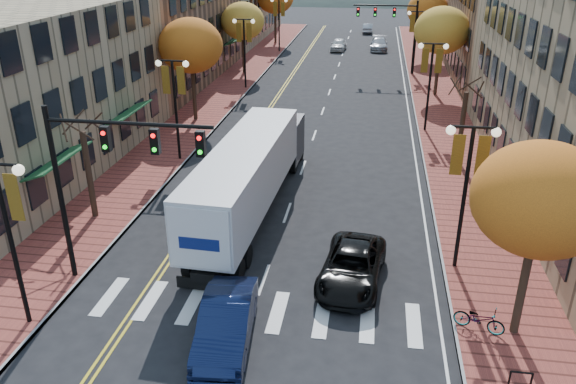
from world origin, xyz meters
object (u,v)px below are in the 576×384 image
at_px(black_suv, 352,267).
at_px(bicycle, 479,319).
at_px(semi_truck, 252,169).
at_px(navy_sedan, 226,322).

relative_size(black_suv, bicycle, 2.90).
height_order(semi_truck, black_suv, semi_truck).
bearing_deg(black_suv, navy_sedan, -126.80).
bearing_deg(semi_truck, black_suv, -45.08).
distance_m(semi_truck, bicycle, 12.57).
height_order(semi_truck, bicycle, semi_truck).
xyz_separation_m(semi_truck, black_suv, (5.10, -5.58, -1.55)).
bearing_deg(black_suv, semi_truck, 138.49).
bearing_deg(bicycle, black_suv, 79.25).
relative_size(navy_sedan, bicycle, 2.76).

